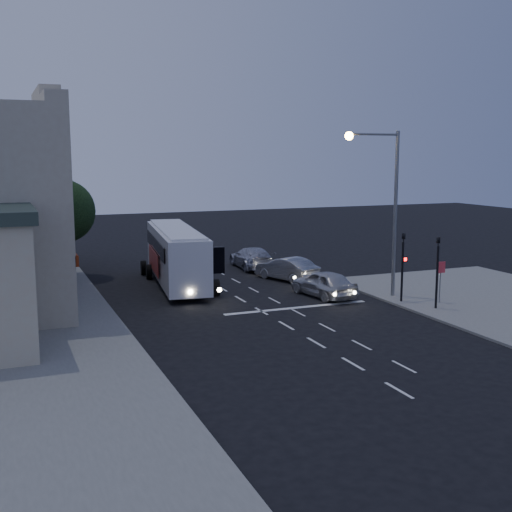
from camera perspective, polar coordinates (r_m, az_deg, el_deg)
name	(u,v)px	position (r m, az deg, el deg)	size (l,w,h in m)	color
ground	(277,321)	(30.84, 1.92, -5.75)	(120.00, 120.00, 0.00)	black
road_markings	(274,304)	(34.28, 1.62, -4.25)	(8.00, 30.55, 0.01)	silver
tour_bus	(176,254)	(39.32, -7.10, 0.18)	(3.80, 11.61, 3.49)	white
car_suv	(324,283)	(35.96, 6.05, -2.44)	(1.79, 4.46, 1.52)	silver
car_sedan_a	(287,269)	(40.52, 2.75, -1.14)	(1.57, 4.51, 1.49)	#A3A3A3
car_sedan_b	(252,258)	(44.85, -0.39, -0.15)	(2.09, 5.14, 1.49)	#A6A7B2
traffic_signal_main	(403,259)	(34.73, 12.93, -0.24)	(0.25, 0.35, 4.10)	black
traffic_signal_side	(438,264)	(33.58, 15.84, -0.66)	(0.18, 0.15, 4.10)	black
regulatory_sign	(441,275)	(35.07, 16.11, -1.64)	(0.45, 0.12, 2.20)	slate
streetlight	(386,195)	(35.40, 11.45, 5.38)	(3.32, 0.44, 9.00)	slate
street_tree	(63,208)	(42.57, -16.77, 4.07)	(4.00, 4.00, 6.20)	black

